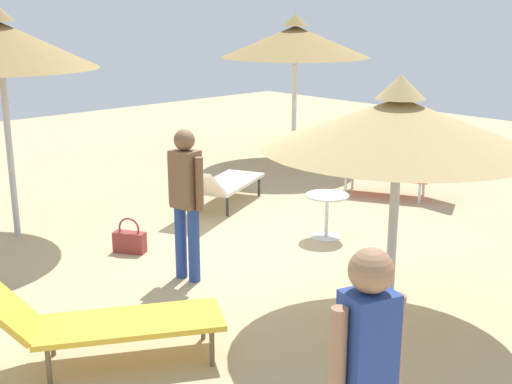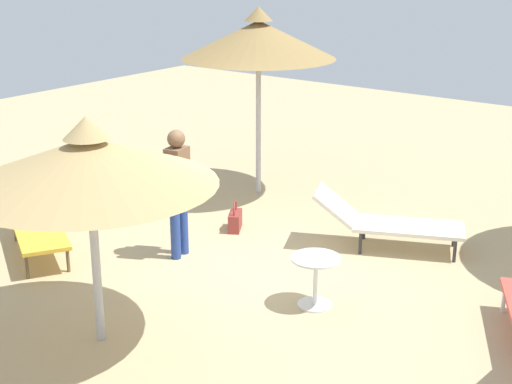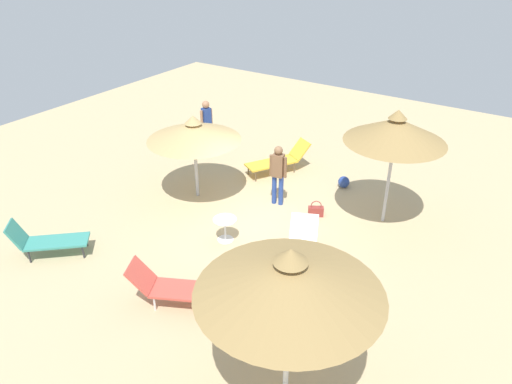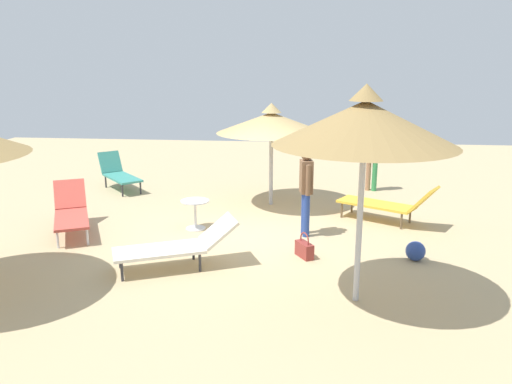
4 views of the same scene
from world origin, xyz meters
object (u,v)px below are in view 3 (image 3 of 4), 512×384
object	(u,v)px
side_table_round	(225,226)
handbag	(316,211)
person_standing_edge	(207,123)
parasol_umbrella_near_right	(396,130)
parasol_umbrella_back	(290,278)
lounge_chair_far_left	(279,159)
parasol_umbrella_front	(194,131)
person_standing_near_right	(278,171)
lounge_chair_near_left	(46,240)
beach_ball	(344,182)
lounge_chair_center	(301,250)
lounge_chair_far_right	(172,286)

from	to	relation	value
side_table_round	handbag	bearing A→B (deg)	-120.82
person_standing_edge	side_table_round	size ratio (longest dim) A/B	3.00
parasol_umbrella_near_right	person_standing_edge	distance (m)	6.72
parasol_umbrella_back	handbag	distance (m)	6.00
lounge_chair_far_left	parasol_umbrella_front	bearing A→B (deg)	65.51
parasol_umbrella_front	lounge_chair_far_left	distance (m)	3.19
lounge_chair_far_left	parasol_umbrella_back	bearing A→B (deg)	121.72
lounge_chair_far_left	person_standing_near_right	bearing A→B (deg)	119.48
parasol_umbrella_front	parasol_umbrella_back	xyz separation A→B (m)	(-5.42, 4.33, 0.41)
lounge_chair_far_left	parasol_umbrella_near_right	bearing A→B (deg)	165.53
side_table_round	lounge_chair_near_left	bearing A→B (deg)	41.94
lounge_chair_near_left	handbag	world-z (taller)	lounge_chair_near_left
parasol_umbrella_back	person_standing_edge	distance (m)	9.89
parasol_umbrella_near_right	person_standing_near_right	xyz separation A→B (m)	(2.75, 0.76, -1.52)
parasol_umbrella_near_right	lounge_chair_near_left	size ratio (longest dim) A/B	1.85
person_standing_edge	parasol_umbrella_back	bearing A→B (deg)	135.78
beach_ball	handbag	bearing A→B (deg)	91.72
person_standing_edge	handbag	distance (m)	5.27
lounge_chair_center	handbag	world-z (taller)	lounge_chair_center
lounge_chair_center	person_standing_edge	size ratio (longest dim) A/B	1.17
side_table_round	lounge_chair_far_left	bearing A→B (deg)	-78.05
side_table_round	parasol_umbrella_near_right	bearing A→B (deg)	-134.24
parasol_umbrella_near_right	person_standing_near_right	size ratio (longest dim) A/B	1.76
handbag	beach_ball	bearing A→B (deg)	-88.28
parasol_umbrella_front	beach_ball	xyz separation A→B (m)	(-3.26, -2.72, -1.77)
parasol_umbrella_front	lounge_chair_near_left	xyz separation A→B (m)	(1.07, 4.12, -1.51)
person_standing_edge	person_standing_near_right	world-z (taller)	person_standing_edge
side_table_round	beach_ball	size ratio (longest dim) A/B	1.78
person_standing_near_right	side_table_round	bearing A→B (deg)	86.39
handbag	lounge_chair_far_left	bearing A→B (deg)	-38.51
lounge_chair_center	person_standing_near_right	bearing A→B (deg)	-47.75
lounge_chair_far_right	person_standing_edge	xyz separation A→B (m)	(4.07, -6.27, 0.60)
lounge_chair_far_left	handbag	xyz separation A→B (m)	(-2.15, 1.71, -0.27)
lounge_chair_near_left	person_standing_near_right	size ratio (longest dim) A/B	0.95
lounge_chair_far_left	lounge_chair_center	bearing A→B (deg)	126.95
lounge_chair_near_left	person_standing_near_right	bearing A→B (deg)	-122.86
lounge_chair_far_right	handbag	size ratio (longest dim) A/B	4.23
person_standing_near_right	beach_ball	size ratio (longest dim) A/B	5.12
beach_ball	parasol_umbrella_near_right	bearing A→B (deg)	145.16
parasol_umbrella_front	lounge_chair_far_right	world-z (taller)	parasol_umbrella_front
beach_ball	parasol_umbrella_front	bearing A→B (deg)	39.90
parasol_umbrella_back	lounge_chair_center	distance (m)	3.94
parasol_umbrella_front	lounge_chair_far_left	xyz separation A→B (m)	(-1.16, -2.55, -1.51)
handbag	side_table_round	xyz separation A→B (m)	(1.32, 2.21, 0.26)
lounge_chair_center	beach_ball	world-z (taller)	lounge_chair_center
lounge_chair_near_left	lounge_chair_center	world-z (taller)	lounge_chair_near_left
person_standing_edge	handbag	size ratio (longest dim) A/B	3.95
person_standing_near_right	parasol_umbrella_near_right	bearing A→B (deg)	-164.60
lounge_chair_near_left	lounge_chair_far_right	world-z (taller)	lounge_chair_near_left
lounge_chair_center	beach_ball	distance (m)	4.01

